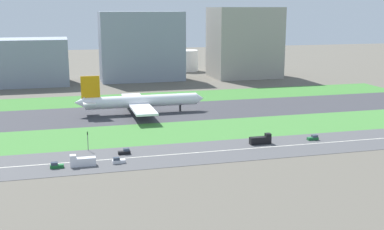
# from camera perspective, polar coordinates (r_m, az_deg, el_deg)

# --- Properties ---
(ground_plane) EXTENTS (800.00, 800.00, 0.00)m
(ground_plane) POSITION_cam_1_polar(r_m,az_deg,el_deg) (252.30, 0.23, 0.52)
(ground_plane) COLOR #5B564C
(runway) EXTENTS (280.00, 46.00, 0.10)m
(runway) POSITION_cam_1_polar(r_m,az_deg,el_deg) (252.29, 0.23, 0.53)
(runway) COLOR #38383D
(runway) RESTS_ON ground_plane
(grass_median_north) EXTENTS (280.00, 36.00, 0.10)m
(grass_median_north) POSITION_cam_1_polar(r_m,az_deg,el_deg) (291.34, -1.87, 2.13)
(grass_median_north) COLOR #3D7A33
(grass_median_north) RESTS_ON ground_plane
(grass_median_south) EXTENTS (280.00, 36.00, 0.10)m
(grass_median_south) POSITION_cam_1_polar(r_m,az_deg,el_deg) (213.97, 3.10, -1.65)
(grass_median_south) COLOR #427F38
(grass_median_south) RESTS_ON ground_plane
(highway) EXTENTS (280.00, 28.00, 0.10)m
(highway) POSITION_cam_1_polar(r_m,az_deg,el_deg) (184.87, 6.16, -3.96)
(highway) COLOR #4C4C4F
(highway) RESTS_ON ground_plane
(highway_centerline) EXTENTS (266.00, 0.50, 0.01)m
(highway_centerline) POSITION_cam_1_polar(r_m,az_deg,el_deg) (184.86, 6.16, -3.94)
(highway_centerline) COLOR silver
(highway_centerline) RESTS_ON highway
(airliner) EXTENTS (65.00, 56.00, 19.70)m
(airliner) POSITION_cam_1_polar(r_m,az_deg,el_deg) (245.31, -6.23, 1.59)
(airliner) COLOR white
(airliner) RESTS_ON runway
(truck_0) EXTENTS (8.40, 2.50, 4.00)m
(truck_0) POSITION_cam_1_polar(r_m,az_deg,el_deg) (168.07, -12.67, -5.29)
(truck_0) COLOR silver
(truck_0) RESTS_ON highway
(car_5) EXTENTS (4.40, 1.80, 2.00)m
(car_5) POSITION_cam_1_polar(r_m,az_deg,el_deg) (178.93, -7.84, -4.27)
(car_5) COLOR black
(car_5) RESTS_ON highway
(car_0) EXTENTS (4.40, 1.80, 2.00)m
(car_0) POSITION_cam_1_polar(r_m,az_deg,el_deg) (169.05, -8.60, -5.29)
(car_0) COLOR silver
(car_0) RESTS_ON highway
(truck_1) EXTENTS (8.40, 2.50, 4.00)m
(truck_1) POSITION_cam_1_polar(r_m,az_deg,el_deg) (192.01, 8.03, -2.89)
(truck_1) COLOR black
(truck_1) RESTS_ON highway
(car_3) EXTENTS (4.40, 1.80, 2.00)m
(car_3) POSITION_cam_1_polar(r_m,az_deg,el_deg) (201.86, 13.94, -2.60)
(car_3) COLOR #19662D
(car_3) RESTS_ON highway
(car_6) EXTENTS (4.40, 1.80, 2.00)m
(car_6) POSITION_cam_1_polar(r_m,az_deg,el_deg) (168.27, -15.54, -5.70)
(car_6) COLOR #19662D
(car_6) RESTS_ON highway
(traffic_light) EXTENTS (0.36, 0.50, 7.20)m
(traffic_light) POSITION_cam_1_polar(r_m,az_deg,el_deg) (184.73, -12.05, -2.81)
(traffic_light) COLOR #4C4C51
(traffic_light) RESTS_ON highway
(terminal_building) EXTENTS (59.53, 36.15, 31.41)m
(terminal_building) POSITION_cam_1_polar(r_m,az_deg,el_deg) (355.12, -19.04, 5.86)
(terminal_building) COLOR gray
(terminal_building) RESTS_ON ground_plane
(hangar_building) EXTENTS (59.59, 25.19, 49.30)m
(hangar_building) POSITION_cam_1_polar(r_m,az_deg,el_deg) (357.85, -5.87, 7.95)
(hangar_building) COLOR gray
(hangar_building) RESTS_ON ground_plane
(office_tower) EXTENTS (49.73, 38.87, 52.35)m
(office_tower) POSITION_cam_1_polar(r_m,az_deg,el_deg) (378.19, 6.11, 8.41)
(office_tower) COLOR #9E998E
(office_tower) RESTS_ON ground_plane
(fuel_tank_west) EXTENTS (24.13, 24.13, 16.31)m
(fuel_tank_west) POSITION_cam_1_polar(r_m,az_deg,el_deg) (405.08, -5.54, 6.12)
(fuel_tank_west) COLOR silver
(fuel_tank_west) RESTS_ON ground_plane
(fuel_tank_centre) EXTENTS (20.01, 20.01, 17.37)m
(fuel_tank_centre) POSITION_cam_1_polar(r_m,az_deg,el_deg) (412.15, -0.69, 6.36)
(fuel_tank_centre) COLOR silver
(fuel_tank_centre) RESTS_ON ground_plane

